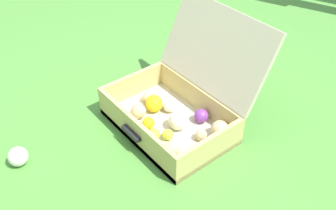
% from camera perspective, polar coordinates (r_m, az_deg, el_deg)
% --- Properties ---
extents(ground_plane, '(16.00, 16.00, 0.00)m').
position_cam_1_polar(ground_plane, '(1.62, -1.40, -5.09)').
color(ground_plane, '#4C8C38').
extents(open_suitcase, '(0.54, 0.54, 0.46)m').
position_cam_1_polar(open_suitcase, '(1.63, 1.81, 0.17)').
color(open_suitcase, beige).
rests_on(open_suitcase, ground).
extents(stray_ball_on_grass, '(0.08, 0.08, 0.08)m').
position_cam_1_polar(stray_ball_on_grass, '(1.60, -21.45, -7.16)').
color(stray_ball_on_grass, white).
rests_on(stray_ball_on_grass, ground).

